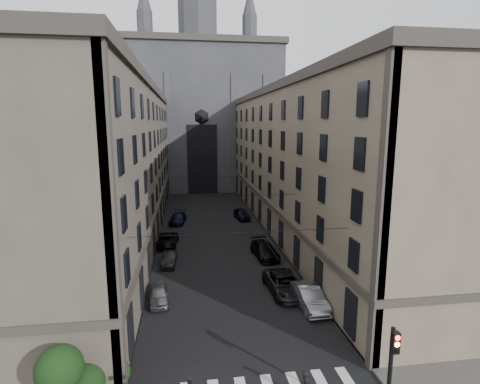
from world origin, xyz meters
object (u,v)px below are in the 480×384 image
car_left_far (178,218)px  car_right_midfar (265,250)px  car_right_midnear (285,284)px  car_left_midfar (167,240)px  car_left_midnear (169,258)px  car_right_near (309,297)px  traffic_light_right (391,367)px  car_right_far (242,214)px  car_left_near (159,295)px  gothic_tower (199,107)px

car_left_far → car_right_midfar: bearing=-50.9°
car_right_midnear → car_left_midfar: bearing=123.3°
car_left_midnear → car_right_midnear: (9.96, -8.05, 0.17)m
car_left_far → car_right_midfar: car_right_midfar is taller
car_right_near → car_right_midfar: car_right_near is taller
traffic_light_right → car_left_midfar: size_ratio=1.05×
car_left_far → car_right_far: car_right_far is taller
car_left_near → car_right_far: (10.64, 25.51, 0.13)m
car_left_far → gothic_tower: bearing=89.7°
traffic_light_right → car_left_near: size_ratio=1.36×
car_right_midnear → car_right_far: size_ratio=1.28×
traffic_light_right → car_right_near: bearing=88.6°
car_left_near → car_right_midfar: 13.86m
car_right_midnear → car_right_far: car_right_midnear is taller
car_right_far → car_left_midfar: bearing=-140.0°
car_right_near → car_right_far: bearing=90.0°
car_left_near → car_right_far: 27.64m
traffic_light_right → car_left_midfar: bearing=111.5°
car_left_midfar → car_left_midnear: bearing=-80.1°
car_left_near → car_right_far: size_ratio=0.84×
car_left_midfar → car_right_midnear: (10.45, -14.11, 0.12)m
gothic_tower → car_right_near: 63.55m
car_left_midnear → car_left_far: size_ratio=0.77×
car_right_far → car_right_near: bearing=-94.4°
car_right_midnear → car_right_midfar: bearing=86.0°
car_left_midfar → car_right_midfar: (10.56, -5.36, 0.09)m
car_left_far → car_right_midnear: bearing=-61.3°
car_left_far → car_right_midnear: (9.36, -24.21, 0.08)m
car_left_near → car_left_far: car_left_far is taller
gothic_tower → car_right_far: bearing=-81.7°
traffic_light_right → car_right_midnear: traffic_light_right is taller
car_left_near → car_left_midfar: size_ratio=0.77×
car_right_midfar → car_right_far: size_ratio=1.18×
car_left_midnear → traffic_light_right: bearing=-61.0°
car_left_midfar → car_right_far: size_ratio=1.08×
car_left_midnear → car_right_midnear: bearing=-35.5°
car_right_midfar → car_left_far: bearing=116.1°
car_right_far → car_right_midnear: bearing=-97.0°
car_right_near → car_left_near: bearing=165.6°
gothic_tower → car_left_midfar: 47.69m
gothic_tower → car_left_near: gothic_tower is taller
car_right_midnear → car_right_near: bearing=-68.6°
car_right_midnear → car_right_far: bearing=86.4°
car_left_near → car_right_near: car_right_near is taller
car_left_far → car_right_far: size_ratio=1.10×
traffic_light_right → car_right_midnear: (-0.96, 14.80, -2.48)m
car_right_midfar → car_left_near: bearing=-145.3°
car_left_midnear → car_left_midfar: (-0.48, 6.06, 0.05)m
car_left_near → car_left_midfar: (0.03, 14.29, 0.04)m
gothic_tower → traffic_light_right: bearing=-85.6°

